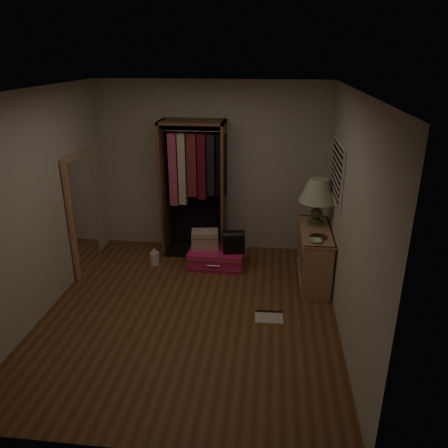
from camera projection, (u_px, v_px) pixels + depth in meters
The scene contains 13 objects.
ground at pixel (191, 312), 5.32m from camera, with size 4.00×4.00×0.00m, color brown.
room_walls at pixel (194, 194), 4.80m from camera, with size 3.52×4.02×2.60m.
console_bookshelf at pixel (315, 253), 5.96m from camera, with size 0.42×1.12×0.75m.
open_wardrobe at pixel (195, 178), 6.54m from camera, with size 0.97×0.50×2.05m.
floor_mirror at pixel (83, 213), 6.11m from camera, with size 0.06×0.80×1.70m.
pink_suitcase at pixel (217, 257), 6.47m from camera, with size 0.84×0.62×0.25m.
train_case at pixel (205, 239), 6.43m from camera, with size 0.43×0.32×0.29m.
black_bag at pixel (234, 241), 6.28m from camera, with size 0.34×0.25×0.33m.
table_lamp at pixel (318, 191), 5.84m from camera, with size 0.61×0.61×0.64m.
brass_tray at pixel (319, 237), 5.57m from camera, with size 0.27×0.27×0.01m.
ceramic_bowl at pixel (316, 241), 5.42m from camera, with size 0.16×0.16×0.04m, color #B2D6B3.
white_jug at pixel (155, 258), 6.49m from camera, with size 0.17×0.17×0.24m.
floor_book at pixel (269, 317), 5.21m from camera, with size 0.34×0.28×0.03m.
Camera 1 is at (0.92, -4.47, 2.96)m, focal length 35.00 mm.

